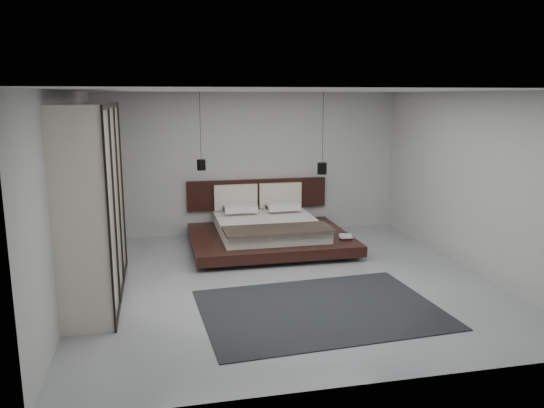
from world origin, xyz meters
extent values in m
plane|color=#919399|center=(0.00, 0.00, 0.00)|extent=(6.00, 6.00, 0.00)
plane|color=white|center=(0.00, 0.00, 2.80)|extent=(6.00, 6.00, 0.00)
plane|color=#B0B0AE|center=(0.00, 3.00, 1.40)|extent=(6.00, 0.00, 6.00)
plane|color=#B0B0AE|center=(0.00, -3.00, 1.40)|extent=(6.00, 0.00, 6.00)
plane|color=#B0B0AE|center=(-3.00, 0.00, 1.40)|extent=(0.00, 6.00, 6.00)
plane|color=#B0B0AE|center=(3.00, 0.00, 1.40)|extent=(0.00, 6.00, 6.00)
cube|color=black|center=(-2.95, 2.45, 1.30)|extent=(0.05, 0.90, 2.60)
cube|color=black|center=(0.13, 1.75, 0.04)|extent=(2.22, 1.81, 0.08)
cube|color=black|center=(0.13, 1.75, 0.17)|extent=(2.82, 2.32, 0.18)
cube|color=silver|center=(0.13, 1.88, 0.37)|extent=(1.81, 2.02, 0.22)
cube|color=black|center=(0.13, 1.09, 0.51)|extent=(1.83, 0.71, 0.05)
cube|color=white|center=(-0.30, 2.66, 0.54)|extent=(0.63, 0.40, 0.12)
cube|color=white|center=(0.55, 2.66, 0.54)|extent=(0.63, 0.40, 0.12)
cube|color=white|center=(-0.30, 2.52, 0.60)|extent=(0.63, 0.40, 0.12)
cube|color=white|center=(0.55, 2.52, 0.60)|extent=(0.63, 0.40, 0.12)
cube|color=black|center=(0.13, 2.96, 0.78)|extent=(2.82, 0.08, 0.60)
cube|color=silver|center=(-0.33, 2.87, 0.75)|extent=(0.86, 0.10, 0.50)
cube|color=silver|center=(0.58, 2.87, 0.75)|extent=(0.86, 0.10, 0.50)
imported|color=#99724C|center=(1.29, 1.25, 0.28)|extent=(0.25, 0.31, 0.03)
imported|color=#99724C|center=(1.27, 1.22, 0.30)|extent=(0.30, 0.35, 0.02)
cylinder|color=black|center=(-1.03, 2.35, 2.19)|extent=(0.01, 0.01, 1.22)
cylinder|color=black|center=(-1.03, 2.35, 1.48)|extent=(0.16, 0.16, 0.20)
cylinder|color=#FFE0B2|center=(-1.03, 2.35, 1.40)|extent=(0.12, 0.12, 0.01)
cylinder|color=black|center=(1.29, 2.35, 2.13)|extent=(0.01, 0.01, 1.34)
cylinder|color=black|center=(1.29, 2.35, 1.35)|extent=(0.18, 0.18, 0.22)
cylinder|color=#FFE0B2|center=(1.29, 2.35, 1.25)|extent=(0.14, 0.14, 0.01)
cube|color=beige|center=(-2.70, 0.02, 1.32)|extent=(0.61, 2.63, 2.63)
cube|color=black|center=(-2.38, 0.02, 2.60)|extent=(0.03, 2.63, 0.06)
cube|color=black|center=(-2.38, 0.02, 0.03)|extent=(0.03, 2.63, 0.06)
cube|color=black|center=(-2.38, -1.30, 1.32)|extent=(0.03, 0.05, 2.63)
cube|color=black|center=(-2.38, -0.42, 1.32)|extent=(0.03, 0.05, 2.63)
cube|color=black|center=(-2.38, 0.45, 1.32)|extent=(0.03, 0.05, 2.63)
cube|color=black|center=(-2.38, 1.33, 1.32)|extent=(0.03, 0.05, 2.63)
cube|color=black|center=(0.17, -1.16, 0.01)|extent=(3.16, 2.34, 0.01)
camera|label=1|loc=(-1.83, -7.35, 2.73)|focal=35.00mm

